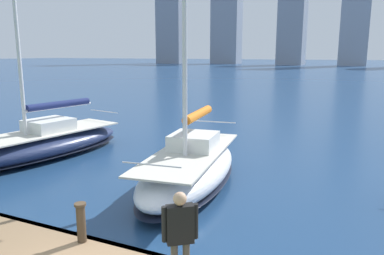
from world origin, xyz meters
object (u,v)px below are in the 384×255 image
(sailboat_orange, at_px, (190,167))
(person_black_shirt, at_px, (180,230))
(mooring_post, at_px, (81,222))
(sailboat_navy, at_px, (41,143))

(sailboat_orange, relative_size, person_black_shirt, 5.56)
(mooring_post, bearing_deg, person_black_shirt, 169.11)
(sailboat_orange, bearing_deg, mooring_post, 89.93)
(person_black_shirt, xyz_separation_m, mooring_post, (2.72, -0.52, -0.60))
(person_black_shirt, relative_size, mooring_post, 1.97)
(sailboat_orange, xyz_separation_m, sailboat_navy, (7.91, -0.63, -0.07))
(sailboat_orange, xyz_separation_m, mooring_post, (0.01, 5.68, 0.33))
(sailboat_navy, xyz_separation_m, mooring_post, (-7.91, 6.31, 0.40))
(sailboat_orange, distance_m, person_black_shirt, 6.83)
(sailboat_orange, distance_m, sailboat_navy, 7.94)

